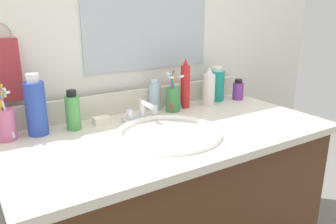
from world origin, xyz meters
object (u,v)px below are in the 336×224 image
Objects in this scene: bottle_gel_clear at (155,96)px; bottle_spray_red at (185,85)px; bottle_toner_green at (73,111)px; bottle_mouthwash_teal at (217,85)px; faucet at (143,113)px; cup_pink at (5,123)px; bottle_cream_purple at (238,90)px; bottle_shampoo_blue at (36,107)px; cup_green at (173,98)px; soap_bar at (102,120)px; hand_towel at (4,71)px; bottle_lotion_white at (209,88)px.

bottle_spray_red is at bearing -18.65° from bottle_gel_clear.
bottle_mouthwash_teal reaches higher than bottle_toner_green.
faucet is at bearing -166.81° from bottle_spray_red.
bottle_toner_green is 0.77× the size of cup_pink.
bottle_toner_green is (-0.27, 0.04, 0.04)m from faucet.
bottle_gel_clear is 1.33× the size of bottle_cream_purple.
bottle_shampoo_blue reaches higher than bottle_mouthwash_teal.
bottle_spray_red is at bearing -173.99° from bottle_mouthwash_teal.
bottle_shampoo_blue reaches higher than bottle_gel_clear.
cup_pink is (-0.10, 0.00, -0.04)m from bottle_shampoo_blue.
cup_pink is at bearing 179.69° from bottle_spray_red.
cup_pink is at bearing 175.11° from bottle_toner_green.
cup_green is at bearing -50.30° from bottle_gel_clear.
faucet is 2.50× the size of soap_bar.
soap_bar is (0.34, -0.01, -0.05)m from cup_pink.
faucet is 0.54m from bottle_cream_purple.
soap_bar is (-0.27, -0.05, -0.05)m from bottle_gel_clear.
hand_towel reaches higher than cup_pink.
faucet is 0.16m from bottle_gel_clear.
bottle_toner_green reaches higher than bottle_gel_clear.
bottle_toner_green is at bearing 179.13° from bottle_lotion_white.
cup_green is at bearing 12.87° from faucet.
bottle_gel_clear is at bearing 41.71° from faucet.
bottle_spray_red is at bearing 13.87° from cup_green.
bottle_shampoo_blue is 3.43× the size of soap_bar.
bottle_mouthwash_teal reaches higher than bottle_cream_purple.
hand_towel is 2.20× the size of bottle_cream_purple.
hand_towel is 1.38× the size of faucet.
bottle_shampoo_blue is (-0.63, -0.00, -0.00)m from bottle_spray_red.
bottle_cream_purple is (0.18, 0.00, -0.03)m from bottle_lotion_white.
bottle_spray_red is (0.71, -0.10, -0.12)m from hand_towel.
bottle_lotion_white is 0.62m from bottle_toner_green.
soap_bar is (-0.60, -0.02, -0.06)m from bottle_mouthwash_teal.
faucet is 0.27m from bottle_toner_green.
bottle_toner_green is (-0.51, -0.02, -0.03)m from bottle_spray_red.
soap_bar is (0.31, -0.11, -0.21)m from hand_towel.
bottle_mouthwash_teal is 0.60m from soap_bar.
cup_green is at bearing -2.02° from cup_pink.
bottle_lotion_white is 0.91× the size of cup_pink.
bottle_shampoo_blue reaches higher than cup_pink.
cup_green reaches higher than bottle_mouthwash_teal.
hand_towel is 1.14× the size of cup_pink.
cup_pink is (-0.74, 0.00, -0.04)m from bottle_spray_red.
cup_green is at bearing -10.95° from hand_towel.
hand_towel reaches higher than cup_green.
bottle_spray_red is 0.51m from bottle_toner_green.
cup_pink is (-1.03, 0.03, 0.01)m from bottle_cream_purple.
cup_green is at bearing -0.52° from bottle_toner_green.
bottle_lotion_white reaches higher than bottle_gel_clear.
cup_pink is at bearing 178.47° from bottle_cream_purple.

